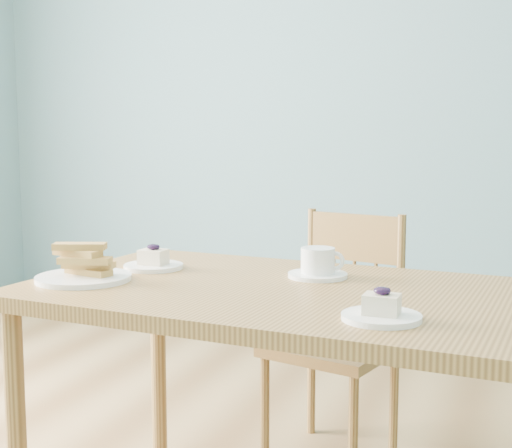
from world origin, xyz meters
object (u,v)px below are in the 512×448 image
object	(u,v)px
cheesecake_plate_near	(381,312)
cheesecake_plate_far	(153,262)
biscotti_plate	(83,269)
dining_chair	(337,334)
coffee_cup	(318,265)
dining_table	(293,316)

from	to	relation	value
cheesecake_plate_near	cheesecake_plate_far	world-z (taller)	cheesecake_plate_far
cheesecake_plate_far	biscotti_plate	size ratio (longest dim) A/B	0.68
cheesecake_plate_near	cheesecake_plate_far	size ratio (longest dim) A/B	0.98
dining_chair	cheesecake_plate_far	xyz separation A→B (m)	(-0.40, -0.51, 0.30)
dining_chair	cheesecake_plate_near	bearing A→B (deg)	-56.55
cheesecake_plate_near	biscotti_plate	world-z (taller)	biscotti_plate
cheesecake_plate_near	biscotti_plate	xyz separation A→B (m)	(-0.80, 0.12, 0.01)
coffee_cup	biscotti_plate	bearing A→B (deg)	-165.49
dining_table	cheesecake_plate_near	bearing A→B (deg)	-36.87
biscotti_plate	cheesecake_plate_far	bearing A→B (deg)	67.59
biscotti_plate	dining_chair	bearing A→B (deg)	56.06
cheesecake_plate_far	dining_chair	bearing A→B (deg)	52.04
cheesecake_plate_near	cheesecake_plate_far	distance (m)	0.78
dining_table	dining_chair	size ratio (longest dim) A/B	1.67
cheesecake_plate_far	dining_table	bearing A→B (deg)	-13.69
biscotti_plate	cheesecake_plate_near	bearing A→B (deg)	-8.84
cheesecake_plate_far	coffee_cup	size ratio (longest dim) A/B	1.06
dining_chair	biscotti_plate	size ratio (longest dim) A/B	3.35
coffee_cup	biscotti_plate	xyz separation A→B (m)	(-0.56, -0.26, -0.00)
cheesecake_plate_far	biscotti_plate	world-z (taller)	biscotti_plate
biscotti_plate	coffee_cup	bearing A→B (deg)	24.81
dining_chair	coffee_cup	bearing A→B (deg)	-68.38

